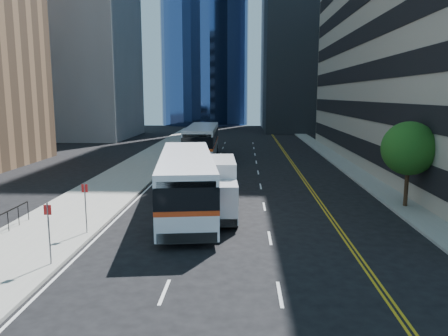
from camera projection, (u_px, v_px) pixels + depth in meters
name	position (u px, v px, depth m)	size (l,w,h in m)	color
ground	(261.00, 253.00, 18.95)	(160.00, 160.00, 0.00)	black
sidewalk_west	(148.00, 162.00, 44.04)	(5.00, 90.00, 0.15)	gray
sidewalk_east	(343.00, 164.00, 43.16)	(2.00, 90.00, 0.15)	gray
midrise_west	(72.00, 26.00, 68.57)	(18.00, 18.00, 35.00)	gray
street_tree	(409.00, 148.00, 25.82)	(3.20, 3.20, 5.10)	#332114
bus_front	(186.00, 181.00, 25.23)	(4.61, 13.47, 3.41)	white
bus_rear	(202.00, 141.00, 46.81)	(3.30, 13.64, 3.50)	silver
box_truck	(216.00, 187.00, 24.66)	(2.66, 6.62, 3.10)	silver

